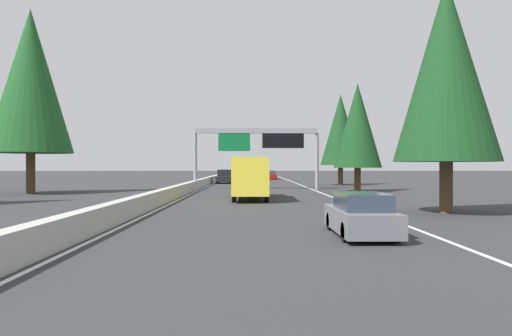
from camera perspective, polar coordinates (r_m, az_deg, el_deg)
name	(u,v)px	position (r m, az deg, el deg)	size (l,w,h in m)	color
ground_plane	(212,183)	(64.04, -5.40, -1.87)	(320.00, 320.00, 0.00)	#2D2D30
median_barrier	(219,177)	(83.99, -4.48, -1.06)	(180.00, 0.56, 0.90)	#ADAAA3
shoulder_stripe_right	(290,181)	(74.08, 4.17, -1.58)	(160.00, 0.16, 0.01)	silver
shoulder_stripe_median	(219,181)	(73.99, -4.57, -1.58)	(160.00, 0.16, 0.01)	silver
sign_gantry_overhead	(258,141)	(47.24, 0.24, 3.33)	(0.50, 12.68, 6.18)	gray
sedan_far_center	(361,216)	(16.42, 12.67, -5.70)	(4.40, 1.80, 1.47)	slate
box_truck_near_right	(250,177)	(33.23, -0.69, -1.07)	(8.50, 2.40, 2.95)	gold
pickup_far_right	(224,177)	(64.50, -3.88, -1.04)	(5.60, 2.00, 1.86)	black
sedan_mid_center	(270,174)	(94.87, 1.73, -0.76)	(4.40, 1.80, 1.47)	#AD931E
sedan_mid_left	(271,176)	(82.07, 1.89, -0.92)	(4.40, 1.80, 1.47)	maroon
minivan_mid_right	(251,171)	(122.96, -0.58, -0.40)	(5.00, 1.95, 1.69)	red
conifer_right_foreground	(446,70)	(25.82, 22.19, 10.95)	(5.20, 5.20, 11.82)	#4C3823
conifer_right_near	(358,126)	(44.51, 12.28, 5.07)	(4.43, 4.43, 10.07)	#4C3823
conifer_right_mid	(341,130)	(59.00, 10.27, 4.60)	(4.96, 4.96, 11.27)	#4C3823
conifer_left_near	(30,81)	(45.01, -25.80, 9.54)	(6.99, 6.99, 15.88)	#4C3823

